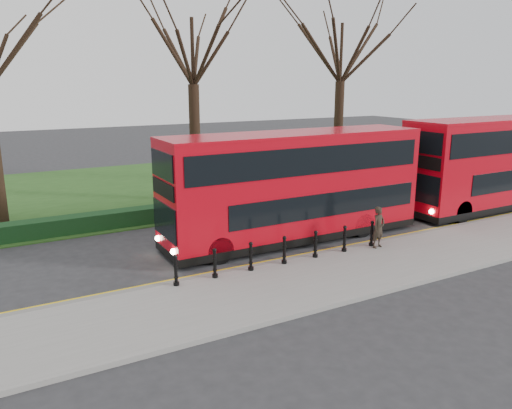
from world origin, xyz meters
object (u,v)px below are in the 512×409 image
bollard_row (284,250)px  bus_lead (295,187)px  bus_rear (501,163)px  pedestrian (379,227)px

bollard_row → bus_lead: (2.16, 2.65, 1.67)m
bus_lead → bus_rear: bus_rear is taller
bus_rear → bollard_row: bearing=-172.0°
bollard_row → pedestrian: (4.27, -0.27, 0.34)m
bus_lead → bus_rear: bearing=-2.5°
bus_lead → pedestrian: size_ratio=6.88×
bus_rear → pedestrian: 11.02m
bus_lead → pedestrian: (2.11, -2.92, -1.33)m
bus_rear → pedestrian: size_ratio=7.18×
pedestrian → bollard_row: bearing=165.1°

